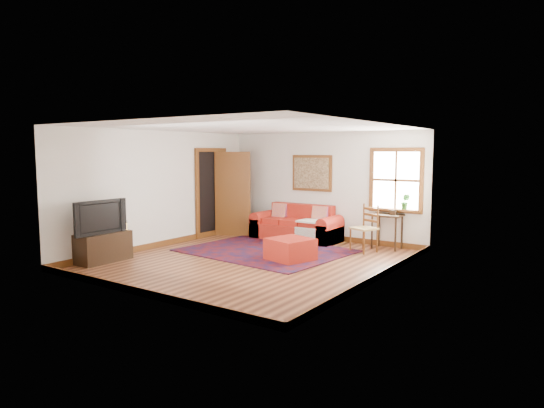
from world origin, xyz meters
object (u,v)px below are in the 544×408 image
Objects in this scene: side_table at (387,220)px; media_cabinet at (103,247)px; ladder_back_chair at (366,226)px; red_ottoman at (290,249)px; red_leather_sofa at (297,228)px.

media_cabinet is (-3.92, -4.19, -0.34)m from side_table.
red_ottoman is at bearing -118.14° from ladder_back_chair.
media_cabinet is at bearing -114.04° from red_leather_sofa.
red_leather_sofa reaches higher than media_cabinet.
side_table is 5.74m from media_cabinet.
red_ottoman is at bearing 36.19° from media_cabinet.
side_table is at bearing 78.84° from red_ottoman.
media_cabinet is at bearing -133.07° from side_table.
red_leather_sofa is at bearing 169.14° from ladder_back_chair.
ladder_back_chair reaches higher than media_cabinet.
red_leather_sofa is 2.16m from side_table.
side_table is (1.09, 2.12, 0.40)m from red_ottoman.
red_leather_sofa is 2.08× the size of media_cabinet.
red_leather_sofa is 4.39m from media_cabinet.
side_table is (2.13, 0.18, 0.34)m from red_leather_sofa.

